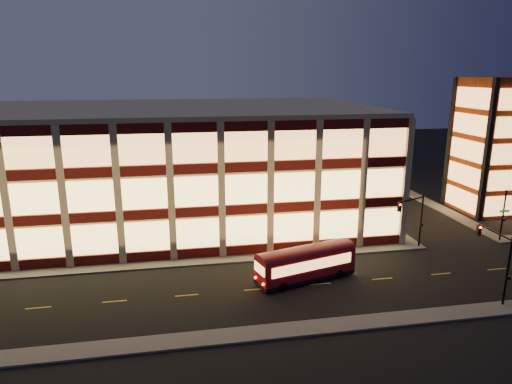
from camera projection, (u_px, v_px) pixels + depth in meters
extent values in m
plane|color=black|center=(205.00, 266.00, 45.29)|extent=(200.00, 200.00, 0.00)
cube|color=#514F4C|center=(174.00, 263.00, 45.70)|extent=(54.00, 2.00, 0.15)
cube|color=#514F4C|center=(357.00, 205.00, 65.44)|extent=(2.00, 30.00, 0.15)
cube|color=#514F4C|center=(427.00, 202.00, 67.36)|extent=(2.00, 30.00, 0.15)
cube|color=#514F4C|center=(218.00, 337.00, 32.90)|extent=(100.00, 2.00, 0.15)
cube|color=tan|center=(171.00, 165.00, 59.16)|extent=(50.00, 30.00, 14.00)
cube|color=tan|center=(168.00, 108.00, 57.31)|extent=(50.40, 30.40, 0.50)
cube|color=#470C0A|center=(174.00, 254.00, 46.39)|extent=(50.10, 0.25, 1.00)
cube|color=#FFD36B|center=(173.00, 235.00, 45.87)|extent=(49.00, 0.20, 3.00)
cube|color=#470C0A|center=(351.00, 202.00, 65.14)|extent=(0.25, 30.10, 1.00)
cube|color=#FFD36B|center=(352.00, 188.00, 64.61)|extent=(0.20, 29.00, 3.00)
cube|color=#470C0A|center=(172.00, 213.00, 45.27)|extent=(50.10, 0.25, 1.00)
cube|color=#FFD36B|center=(171.00, 193.00, 44.76)|extent=(49.00, 0.20, 3.00)
cube|color=#470C0A|center=(353.00, 172.00, 64.02)|extent=(0.25, 30.10, 1.00)
cube|color=#FFD36B|center=(354.00, 157.00, 63.49)|extent=(0.20, 29.00, 3.00)
cube|color=#470C0A|center=(170.00, 170.00, 44.15)|extent=(50.10, 0.25, 1.00)
cube|color=#FFD36B|center=(169.00, 148.00, 43.64)|extent=(49.00, 0.20, 3.00)
cube|color=#470C0A|center=(355.00, 141.00, 62.91)|extent=(0.25, 30.10, 1.00)
cube|color=#FFD36B|center=(355.00, 125.00, 62.37)|extent=(0.20, 29.00, 3.00)
cube|color=#8C3814|center=(494.00, 146.00, 61.37)|extent=(8.00, 8.00, 18.00)
cube|color=black|center=(487.00, 152.00, 56.87)|extent=(0.60, 0.60, 18.00)
cube|color=black|center=(450.00, 142.00, 64.48)|extent=(0.60, 0.60, 18.00)
cube|color=black|center=(500.00, 141.00, 65.87)|extent=(0.60, 0.60, 18.00)
cube|color=#F8A356|center=(508.00, 206.00, 59.32)|extent=(6.60, 0.16, 2.60)
cube|color=#F8A356|center=(461.00, 199.00, 62.50)|extent=(0.16, 6.60, 2.60)
cube|color=#F8A356|center=(512.00, 180.00, 58.46)|extent=(6.60, 0.16, 2.60)
cube|color=#F8A356|center=(463.00, 175.00, 61.63)|extent=(0.16, 6.60, 2.60)
cube|color=#F8A356|center=(466.00, 150.00, 60.77)|extent=(0.16, 6.60, 2.60)
cube|color=#F8A356|center=(469.00, 124.00, 59.90)|extent=(0.16, 6.60, 2.60)
cube|color=#F8A356|center=(473.00, 98.00, 59.04)|extent=(0.16, 6.60, 2.60)
cylinder|color=black|center=(421.00, 221.00, 49.37)|extent=(0.18, 0.18, 6.00)
cylinder|color=black|center=(412.00, 200.00, 47.67)|extent=(3.56, 1.63, 0.14)
cube|color=black|center=(399.00, 207.00, 46.78)|extent=(0.32, 0.32, 0.95)
sphere|color=#FF0C05|center=(400.00, 205.00, 46.53)|extent=(0.20, 0.20, 0.20)
cube|color=black|center=(422.00, 225.00, 49.29)|extent=(0.25, 0.18, 0.28)
cylinder|color=black|center=(503.00, 216.00, 51.11)|extent=(0.18, 0.18, 6.00)
cube|color=black|center=(504.00, 220.00, 51.03)|extent=(0.25, 0.18, 0.28)
cube|color=#0C7226|center=(505.00, 211.00, 50.82)|extent=(1.20, 0.06, 0.28)
cylinder|color=black|center=(507.00, 272.00, 36.72)|extent=(0.18, 0.18, 6.00)
cylinder|color=black|center=(495.00, 232.00, 37.94)|extent=(0.14, 4.00, 0.14)
cube|color=black|center=(479.00, 230.00, 39.97)|extent=(0.32, 0.32, 0.95)
sphere|color=#FF0C05|center=(481.00, 227.00, 39.72)|extent=(0.20, 0.20, 0.20)
cube|color=black|center=(508.00, 278.00, 36.63)|extent=(0.25, 0.18, 0.28)
cube|color=maroon|center=(306.00, 263.00, 41.89)|extent=(9.77, 4.87, 2.18)
cube|color=black|center=(305.00, 276.00, 42.21)|extent=(9.77, 4.87, 0.33)
cylinder|color=black|center=(282.00, 286.00, 39.99)|extent=(0.90, 0.51, 0.85)
cylinder|color=black|center=(271.00, 277.00, 41.80)|extent=(0.90, 0.51, 0.85)
cylinder|color=black|center=(339.00, 273.00, 42.58)|extent=(0.90, 0.51, 0.85)
cylinder|color=black|center=(326.00, 265.00, 44.39)|extent=(0.90, 0.51, 0.85)
cube|color=#F8A356|center=(313.00, 265.00, 40.76)|extent=(8.04, 2.34, 0.95)
cube|color=#F8A356|center=(299.00, 256.00, 42.87)|extent=(8.04, 2.34, 0.95)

